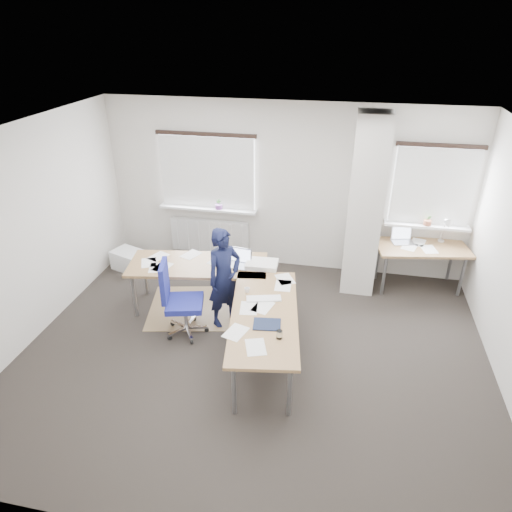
% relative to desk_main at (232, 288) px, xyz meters
% --- Properties ---
extents(ground, '(6.00, 6.00, 0.00)m').
position_rel_desk_main_xyz_m(ground, '(0.38, -0.41, -0.69)').
color(ground, '#2B2622').
rests_on(ground, ground).
extents(room_shell, '(6.04, 5.04, 2.82)m').
position_rel_desk_main_xyz_m(room_shell, '(0.56, 0.04, 1.05)').
color(room_shell, silver).
rests_on(room_shell, ground).
extents(floor_mat, '(1.63, 1.46, 0.01)m').
position_rel_desk_main_xyz_m(floor_mat, '(-0.67, 0.44, -0.69)').
color(floor_mat, '#90744F').
rests_on(floor_mat, ground).
extents(white_crate, '(0.65, 0.55, 0.33)m').
position_rel_desk_main_xyz_m(white_crate, '(-2.20, 1.37, -0.53)').
color(white_crate, white).
rests_on(white_crate, ground).
extents(desk_main, '(2.78, 2.63, 0.96)m').
position_rel_desk_main_xyz_m(desk_main, '(0.00, 0.00, 0.00)').
color(desk_main, olive).
rests_on(desk_main, ground).
extents(desk_side, '(1.50, 0.93, 1.22)m').
position_rel_desk_main_xyz_m(desk_side, '(2.63, 1.74, -0.01)').
color(desk_side, olive).
rests_on(desk_side, ground).
extents(task_chair, '(0.61, 0.60, 1.10)m').
position_rel_desk_main_xyz_m(task_chair, '(-0.66, -0.19, -0.39)').
color(task_chair, navy).
rests_on(task_chair, ground).
extents(person, '(0.61, 0.63, 1.46)m').
position_rel_desk_main_xyz_m(person, '(-0.15, 0.18, 0.04)').
color(person, black).
rests_on(person, ground).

